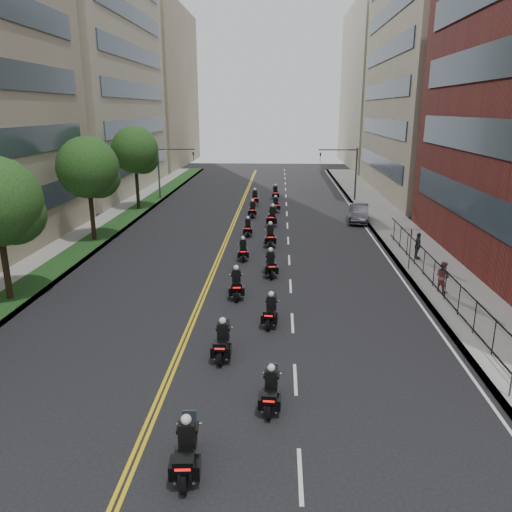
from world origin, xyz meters
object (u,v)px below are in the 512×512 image
Objects in this scene: pedestrian_b at (443,277)px; pedestrian_c at (418,246)px; motorcycle_9 at (272,217)px; motorcycle_8 at (248,228)px; motorcycle_6 at (243,250)px; motorcycle_12 at (255,198)px; parked_sedan at (359,213)px; motorcycle_11 at (276,205)px; motorcycle_3 at (271,312)px; motorcycle_13 at (275,193)px; motorcycle_10 at (253,210)px; motorcycle_4 at (236,285)px; motorcycle_1 at (271,391)px; motorcycle_2 at (223,342)px; motorcycle_0 at (187,451)px; motorcycle_7 at (270,236)px; motorcycle_5 at (271,265)px.

pedestrian_b is 6.00m from pedestrian_c.
pedestrian_c reaches higher than motorcycle_9.
motorcycle_8 is 16.55m from pedestrian_b.
motorcycle_12 reaches higher than motorcycle_6.
motorcycle_6 is 15.01m from parked_sedan.
motorcycle_11 is at bearing -59.47° from motorcycle_12.
motorcycle_3 is 0.95× the size of motorcycle_13.
motorcycle_11 is at bearing 50.86° from motorcycle_10.
motorcycle_4 is at bearing 64.00° from pedestrian_b.
motorcycle_11 is 7.00m from motorcycle_13.
motorcycle_10 reaches higher than motorcycle_1.
motorcycle_1 is at bearing -59.32° from motorcycle_2.
pedestrian_c is (9.43, -22.78, 0.37)m from motorcycle_13.
motorcycle_0 is at bearing -88.34° from motorcycle_9.
motorcycle_0 reaches higher than motorcycle_8.
motorcycle_7 is at bearing -85.20° from motorcycle_12.
motorcycle_10 is at bearing 98.10° from motorcycle_7.
motorcycle_13 reaches higher than motorcycle_11.
motorcycle_4 is 10.38m from motorcycle_7.
motorcycle_7 is 1.08× the size of motorcycle_13.
pedestrian_c is at bearing 56.43° from motorcycle_0.
motorcycle_9 is (-0.12, 13.13, 0.07)m from motorcycle_5.
motorcycle_7 reaches higher than motorcycle_11.
motorcycle_1 is 14.14m from pedestrian_b.
motorcycle_0 is at bearing 111.00° from pedestrian_b.
motorcycle_5 reaches higher than motorcycle_3.
parked_sedan is (9.34, -1.54, 0.10)m from motorcycle_10.
motorcycle_8 is 10.78m from parked_sedan.
motorcycle_1 is 32.79m from motorcycle_11.
motorcycle_4 reaches higher than motorcycle_11.
motorcycle_3 is 0.90× the size of motorcycle_12.
motorcycle_9 is at bearing 96.46° from motorcycle_3.
motorcycle_4 is at bearing -107.73° from parked_sedan.
motorcycle_13 is at bearing 80.74° from motorcycle_6.
motorcycle_0 reaches higher than motorcycle_5.
motorcycle_2 is at bearing -89.56° from motorcycle_10.
motorcycle_7 is 1.11× the size of motorcycle_11.
motorcycle_4 is 20.17m from motorcycle_10.
motorcycle_9 is at bearing 54.23° from pedestrian_c.
motorcycle_10 is 22.20m from pedestrian_b.
motorcycle_13 is at bearing -13.39° from pedestrian_b.
motorcycle_3 is 0.83× the size of motorcycle_9.
pedestrian_c is at bearing 25.88° from motorcycle_4.
motorcycle_0 reaches higher than motorcycle_11.
pedestrian_c reaches higher than pedestrian_b.
parked_sedan is at bearing -40.72° from motorcycle_12.
motorcycle_3 is 0.92× the size of motorcycle_4.
pedestrian_c is (11.38, -6.26, 0.41)m from motorcycle_8.
motorcycle_4 reaches higher than motorcycle_13.
motorcycle_4 is (-1.86, 3.40, 0.06)m from motorcycle_3.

